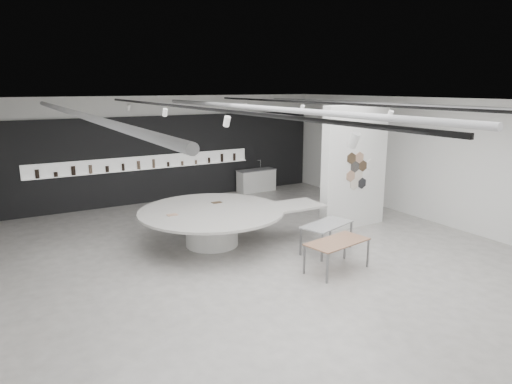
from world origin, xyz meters
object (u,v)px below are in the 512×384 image
partition_column (354,167)px  sample_table_stone (327,226)px  display_island (215,222)px  sample_table_wood (337,243)px  kitchen_counter (256,180)px

partition_column → sample_table_stone: partition_column is taller
partition_column → display_island: partition_column is taller
display_island → sample_table_wood: size_ratio=3.07×
sample_table_wood → kitchen_counter: bearing=72.7°
partition_column → kitchen_counter: size_ratio=2.28×
sample_table_wood → kitchen_counter: 8.31m
display_island → sample_table_wood: display_island is taller
partition_column → sample_table_stone: (-2.04, -1.33, -1.13)m
display_island → sample_table_stone: (2.25, -1.88, 0.04)m
sample_table_stone → partition_column: bearing=33.1°
display_island → sample_table_wood: (1.67, -2.98, 0.02)m
sample_table_stone → sample_table_wood: bearing=-117.8°
display_island → kitchen_counter: kitchen_counter is taller
display_island → sample_table_wood: 3.42m
partition_column → sample_table_stone: size_ratio=2.29×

